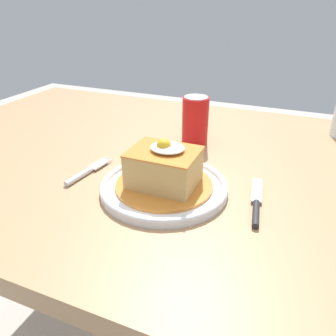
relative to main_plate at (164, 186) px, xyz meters
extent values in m
cube|color=#A87F56|center=(-0.04, 0.15, -0.03)|extent=(1.43, 0.88, 0.04)
cylinder|color=#A87F56|center=(-0.67, 0.51, -0.40)|extent=(0.07, 0.07, 0.70)
cylinder|color=white|center=(0.00, 0.00, 0.00)|extent=(0.25, 0.25, 0.01)
torus|color=white|center=(0.00, 0.00, 0.00)|extent=(0.25, 0.25, 0.01)
cylinder|color=orange|center=(0.00, 0.00, 0.00)|extent=(0.19, 0.19, 0.01)
cube|color=tan|center=(0.00, 0.00, 0.04)|extent=(0.13, 0.10, 0.07)
cube|color=orange|center=(0.00, 0.00, 0.08)|extent=(0.13, 0.10, 0.00)
ellipsoid|color=white|center=(0.01, 0.00, 0.08)|extent=(0.07, 0.06, 0.01)
sphere|color=yellow|center=(0.00, 0.00, 0.09)|extent=(0.03, 0.03, 0.03)
cylinder|color=silver|center=(-0.18, -0.03, 0.00)|extent=(0.02, 0.08, 0.01)
cube|color=silver|center=(-0.18, 0.04, 0.00)|extent=(0.03, 0.05, 0.00)
cylinder|color=silver|center=(-0.16, 0.06, 0.00)|extent=(0.01, 0.03, 0.00)
cylinder|color=silver|center=(-0.17, 0.06, 0.00)|extent=(0.01, 0.03, 0.00)
cylinder|color=silver|center=(-0.18, 0.06, 0.00)|extent=(0.01, 0.03, 0.00)
cylinder|color=#262628|center=(0.18, -0.02, 0.00)|extent=(0.02, 0.08, 0.01)
cube|color=silver|center=(0.17, 0.06, 0.00)|extent=(0.03, 0.09, 0.00)
cylinder|color=red|center=(-0.02, 0.24, 0.05)|extent=(0.07, 0.07, 0.12)
cylinder|color=silver|center=(-0.02, 0.24, 0.11)|extent=(0.06, 0.06, 0.00)
camera|label=1|loc=(0.22, -0.52, 0.33)|focal=35.58mm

